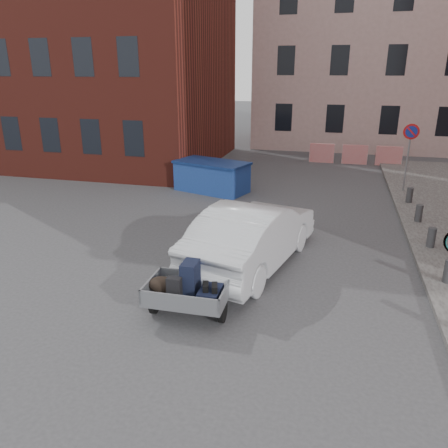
# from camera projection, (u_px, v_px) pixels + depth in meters

# --- Properties ---
(ground) EXTENTS (120.00, 120.00, 0.00)m
(ground) POSITION_uv_depth(u_px,v_px,m) (184.00, 280.00, 10.43)
(ground) COLOR #38383A
(ground) RESTS_ON ground
(building_brick) EXTENTS (12.00, 10.00, 14.00)m
(building_brick) POSITION_uv_depth(u_px,v_px,m) (98.00, 22.00, 22.07)
(building_brick) COLOR #591E16
(building_brick) RESTS_ON ground
(building_pink) EXTENTS (16.00, 8.00, 14.00)m
(building_pink) POSITION_uv_depth(u_px,v_px,m) (393.00, 30.00, 26.71)
(building_pink) COLOR tan
(building_pink) RESTS_ON ground
(far_building) EXTENTS (6.00, 6.00, 8.00)m
(far_building) POSITION_uv_depth(u_px,v_px,m) (34.00, 79.00, 33.89)
(far_building) COLOR maroon
(far_building) RESTS_ON ground
(no_parking_sign) EXTENTS (0.60, 0.09, 2.65)m
(no_parking_sign) POSITION_uv_depth(u_px,v_px,m) (410.00, 143.00, 16.98)
(no_parking_sign) COLOR gray
(no_parking_sign) RESTS_ON sidewalk
(bollards) EXTENTS (0.22, 9.02, 0.55)m
(bollards) POSITION_uv_depth(u_px,v_px,m) (431.00, 237.00, 11.97)
(bollards) COLOR #3A3A3D
(bollards) RESTS_ON sidewalk
(barriers) EXTENTS (4.70, 0.18, 1.00)m
(barriers) POSITION_uv_depth(u_px,v_px,m) (355.00, 155.00, 22.94)
(barriers) COLOR red
(barriers) RESTS_ON ground
(trailer) EXTENTS (1.62, 1.81, 1.20)m
(trailer) POSITION_uv_depth(u_px,v_px,m) (187.00, 290.00, 8.68)
(trailer) COLOR black
(trailer) RESTS_ON ground
(dumpster) EXTENTS (3.27, 2.36, 1.23)m
(dumpster) POSITION_uv_depth(u_px,v_px,m) (212.00, 176.00, 17.78)
(dumpster) COLOR navy
(dumpster) RESTS_ON ground
(silver_car) EXTENTS (2.81, 5.25, 1.64)m
(silver_car) POSITION_uv_depth(u_px,v_px,m) (253.00, 235.00, 10.99)
(silver_car) COLOR silver
(silver_car) RESTS_ON ground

